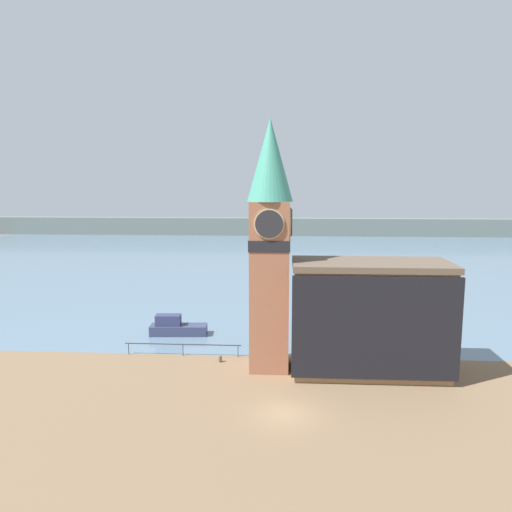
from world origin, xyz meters
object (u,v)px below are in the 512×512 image
boat_near (176,327)px  mooring_bollard_near (220,358)px  clock_tower (270,239)px  pier_building (370,318)px

boat_near → mooring_bollard_near: 9.38m
clock_tower → boat_near: bearing=138.9°
clock_tower → pier_building: 10.37m
pier_building → mooring_bollard_near: bearing=173.1°
clock_tower → mooring_bollard_near: size_ratio=33.47×
clock_tower → pier_building: clock_tower is taller
clock_tower → mooring_bollard_near: bearing=165.8°
clock_tower → pier_building: (8.21, -0.42, -6.33)m
mooring_bollard_near → pier_building: bearing=-6.9°
mooring_bollard_near → clock_tower: bearing=-14.2°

